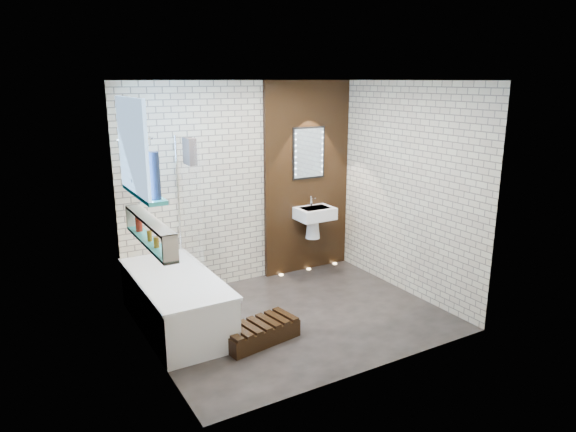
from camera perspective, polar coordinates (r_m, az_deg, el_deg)
ground at (r=5.98m, az=0.73°, el=-11.04°), size 3.20×3.20×0.00m
room_shell at (r=5.54m, az=0.78°, el=1.16°), size 3.24×3.20×2.60m
walnut_panel at (r=7.08m, az=2.11°, el=4.18°), size 1.30×0.06×2.60m
clerestory_window at (r=5.16m, az=-16.53°, el=6.33°), size 0.18×1.00×0.94m
display_niche at (r=5.12m, az=-14.99°, el=-1.66°), size 0.14×1.30×0.26m
bathtub at (r=5.78m, az=-12.24°, el=-9.17°), size 0.79×1.74×0.70m
bath_screen at (r=5.97m, az=-10.85°, el=1.71°), size 0.01×0.78×1.40m
towel at (r=5.78m, az=-10.78°, el=7.02°), size 0.09×0.22×0.29m
shower_head at (r=5.79m, az=-15.45°, el=8.26°), size 0.18×0.18×0.02m
washbasin at (r=7.03m, az=2.92°, el=-0.17°), size 0.50×0.36×0.58m
led_mirror at (r=6.99m, az=2.30°, el=6.95°), size 0.50×0.02×0.70m
walnut_step at (r=5.45m, az=-3.17°, el=-12.75°), size 0.85×0.48×0.18m
niche_bottles at (r=5.12m, az=-14.93°, el=-1.99°), size 0.07×0.99×0.17m
sill_vases at (r=5.12m, az=-15.37°, el=3.99°), size 0.20×0.60×0.43m
floor_uplights at (r=7.38m, az=2.31°, el=-5.84°), size 0.96×0.06×0.01m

